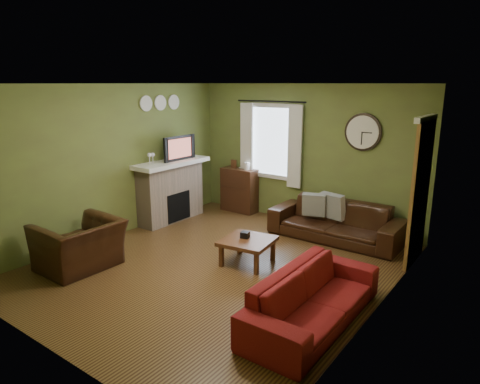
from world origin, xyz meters
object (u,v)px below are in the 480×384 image
Objects in this scene: coffee_table at (248,251)px; bookshelf at (239,190)px; sofa_red at (313,298)px; armchair at (80,245)px; sofa_brown at (335,221)px.

bookshelf is at bearing 128.78° from coffee_table.
armchair reaches higher than sofa_red.
sofa_red is at bearing -30.35° from coffee_table.
sofa_red is 3.44m from armchair.
bookshelf is 4.38m from sofa_red.
sofa_brown reaches higher than coffee_table.
armchair is (-0.17, -3.65, -0.10)m from bookshelf.
coffee_table is at bearing -109.88° from sofa_brown.
sofa_red is (3.20, -2.99, -0.16)m from bookshelf.
sofa_brown is at bearing 70.12° from coffee_table.
sofa_brown is at bearing -9.28° from bookshelf.
bookshelf reaches higher than armchair.
bookshelf reaches higher than sofa_brown.
sofa_red is at bearing 101.88° from armchair.
sofa_red is 1.88× the size of armchair.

